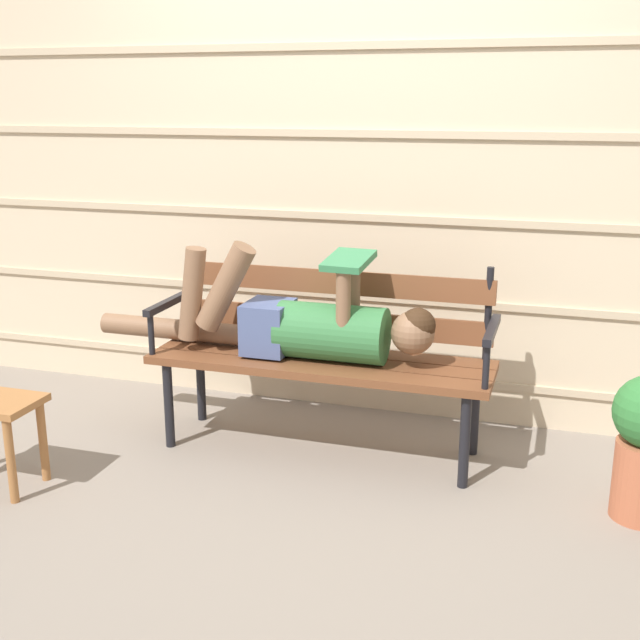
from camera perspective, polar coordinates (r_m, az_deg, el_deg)
ground_plane at (r=3.63m, az=-0.82°, el=-10.27°), size 12.00×12.00×0.00m
house_siding at (r=4.02m, az=2.60°, el=10.26°), size 4.84×0.08×2.42m
park_bench at (r=3.66m, az=0.31°, el=-1.80°), size 1.55×0.45×0.87m
reclining_person at (r=3.59m, az=-1.26°, el=-0.24°), size 1.65×0.26×0.53m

